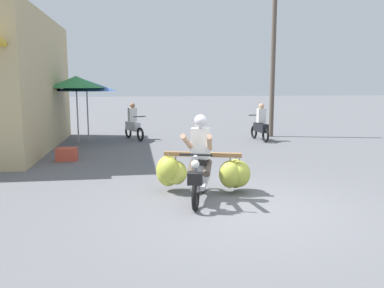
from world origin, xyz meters
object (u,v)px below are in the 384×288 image
at_px(motorbike_main_loaded, 202,170).
at_px(motorbike_distant_ahead_left, 261,126).
at_px(utility_pole, 273,67).
at_px(motorbike_distant_ahead_right, 133,125).
at_px(market_umbrella_further_along, 76,82).
at_px(produce_crate, 67,154).
at_px(market_umbrella_near_shop, 87,86).

distance_m(motorbike_main_loaded, motorbike_distant_ahead_left, 7.64).
height_order(motorbike_main_loaded, utility_pole, utility_pole).
xyz_separation_m(motorbike_distant_ahead_right, market_umbrella_further_along, (-1.94, -0.75, 1.61)).
relative_size(motorbike_main_loaded, produce_crate, 3.35).
height_order(motorbike_main_loaded, motorbike_distant_ahead_right, motorbike_main_loaded).
bearing_deg(utility_pole, market_umbrella_further_along, -173.84).
height_order(produce_crate, utility_pole, utility_pole).
distance_m(motorbike_main_loaded, market_umbrella_further_along, 8.04).
height_order(motorbike_main_loaded, market_umbrella_near_shop, market_umbrella_near_shop).
xyz_separation_m(motorbike_main_loaded, motorbike_distant_ahead_left, (3.39, 6.85, 0.08)).
relative_size(market_umbrella_near_shop, utility_pole, 0.41).
bearing_deg(motorbike_main_loaded, market_umbrella_further_along, 114.70).
distance_m(motorbike_distant_ahead_left, utility_pole, 2.59).
xyz_separation_m(motorbike_distant_ahead_left, motorbike_distant_ahead_right, (-4.73, 1.04, 0.00)).
relative_size(motorbike_distant_ahead_left, market_umbrella_near_shop, 0.72).
height_order(motorbike_main_loaded, motorbike_distant_ahead_left, motorbike_main_loaded).
relative_size(motorbike_main_loaded, market_umbrella_near_shop, 0.83).
relative_size(motorbike_distant_ahead_left, utility_pole, 0.29).
xyz_separation_m(motorbike_distant_ahead_left, market_umbrella_near_shop, (-6.39, 0.88, 1.49)).
xyz_separation_m(market_umbrella_near_shop, market_umbrella_further_along, (-0.28, -0.59, 0.13)).
relative_size(motorbike_distant_ahead_right, utility_pole, 0.27).
height_order(motorbike_distant_ahead_right, utility_pole, utility_pole).
height_order(motorbike_distant_ahead_left, produce_crate, motorbike_distant_ahead_left).
height_order(motorbike_main_loaded, produce_crate, motorbike_main_loaded).
bearing_deg(motorbike_distant_ahead_left, utility_pole, 53.74).
height_order(market_umbrella_further_along, produce_crate, market_umbrella_further_along).
bearing_deg(utility_pole, produce_crate, -151.13).
bearing_deg(market_umbrella_near_shop, utility_pole, 1.72).
distance_m(motorbike_main_loaded, utility_pole, 9.27).
distance_m(motorbike_distant_ahead_right, produce_crate, 4.42).
height_order(motorbike_distant_ahead_left, market_umbrella_near_shop, market_umbrella_near_shop).
relative_size(market_umbrella_further_along, produce_crate, 4.28).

